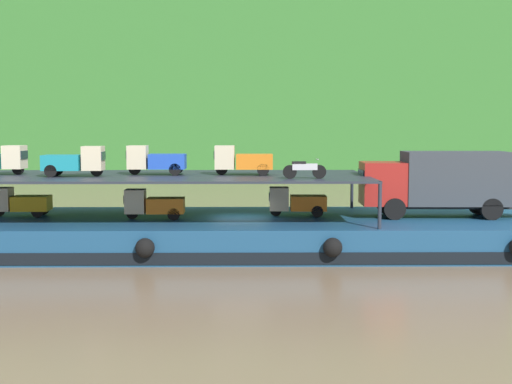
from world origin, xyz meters
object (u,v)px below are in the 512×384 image
mini_truck_lower_aft (154,204)px  mini_truck_upper_bow (243,160)px  mini_truck_lower_mid (296,202)px  cargo_barge (240,233)px  mini_truck_upper_mid (75,161)px  covered_lorry (438,181)px  mini_truck_upper_fore (156,160)px  motorcycle_upper_port (304,169)px  mini_truck_lower_stern (20,202)px

mini_truck_lower_aft → mini_truck_upper_bow: mini_truck_upper_bow is taller
mini_truck_lower_mid → mini_truck_upper_bow: size_ratio=1.00×
cargo_barge → mini_truck_lower_mid: bearing=10.7°
mini_truck_lower_mid → mini_truck_upper_mid: bearing=-172.9°
covered_lorry → mini_truck_lower_aft: (-13.36, -0.54, -1.00)m
cargo_barge → mini_truck_lower_mid: mini_truck_lower_mid is taller
mini_truck_lower_mid → mini_truck_upper_fore: (-6.68, -0.22, 2.00)m
covered_lorry → cargo_barge: bearing=-179.7°
mini_truck_upper_mid → mini_truck_upper_fore: size_ratio=1.00×
motorcycle_upper_port → mini_truck_upper_fore: bearing=158.8°
cargo_barge → mini_truck_lower_aft: 4.28m
covered_lorry → mini_truck_lower_mid: size_ratio=2.86×
mini_truck_lower_aft → mini_truck_lower_mid: bearing=8.5°
mini_truck_upper_bow → motorcycle_upper_port: (2.70, -2.46, -0.26)m
mini_truck_lower_stern → mini_truck_upper_mid: 3.82m
covered_lorry → mini_truck_lower_mid: bearing=176.0°
mini_truck_lower_mid → covered_lorry: bearing=-4.0°
mini_truck_lower_aft → covered_lorry: bearing=2.3°
mini_truck_lower_aft → mini_truck_lower_mid: (6.70, 1.00, 0.00)m
covered_lorry → mini_truck_upper_mid: bearing=-177.3°
covered_lorry → mini_truck_lower_stern: covered_lorry is taller
cargo_barge → mini_truck_upper_mid: (-7.53, -0.76, 3.44)m
covered_lorry → mini_truck_upper_mid: (-16.89, -0.81, 1.00)m
mini_truck_upper_mid → motorcycle_upper_port: 10.47m
cargo_barge → motorcycle_upper_port: 4.86m
mini_truck_upper_mid → mini_truck_upper_bow: (7.65, 0.88, 0.00)m
cargo_barge → mini_truck_upper_bow: 3.45m
mini_truck_lower_mid → mini_truck_upper_fore: 6.98m
mini_truck_upper_mid → motorcycle_upper_port: mini_truck_upper_mid is taller
covered_lorry → mini_truck_upper_bow: (-9.24, 0.07, 1.00)m
mini_truck_lower_aft → mini_truck_upper_fore: 2.15m
mini_truck_lower_stern → mini_truck_lower_mid: size_ratio=1.00×
covered_lorry → mini_truck_lower_mid: 6.75m
mini_truck_lower_stern → mini_truck_lower_aft: size_ratio=1.01×
covered_lorry → mini_truck_upper_fore: bearing=178.9°
cargo_barge → mini_truck_lower_mid: (2.69, 0.51, 1.44)m
motorcycle_upper_port → mini_truck_upper_bow: bearing=137.6°
mini_truck_lower_aft → motorcycle_upper_port: motorcycle_upper_port is taller
mini_truck_lower_stern → motorcycle_upper_port: size_ratio=1.46×
cargo_barge → motorcycle_upper_port: size_ratio=15.08×
cargo_barge → mini_truck_upper_fore: 5.28m
mini_truck_lower_mid → mini_truck_upper_fore: bearing=-178.1°
covered_lorry → motorcycle_upper_port: size_ratio=4.15×
mini_truck_lower_mid → mini_truck_lower_stern: bearing=179.9°
covered_lorry → motorcycle_upper_port: (-6.54, -2.39, 0.74)m
mini_truck_upper_fore → mini_truck_lower_stern: bearing=178.0°
mini_truck_lower_mid → mini_truck_upper_mid: mini_truck_upper_mid is taller
covered_lorry → mini_truck_upper_bow: size_ratio=2.87×
mini_truck_lower_stern → mini_truck_upper_fore: 6.83m
mini_truck_lower_aft → mini_truck_lower_mid: 6.77m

